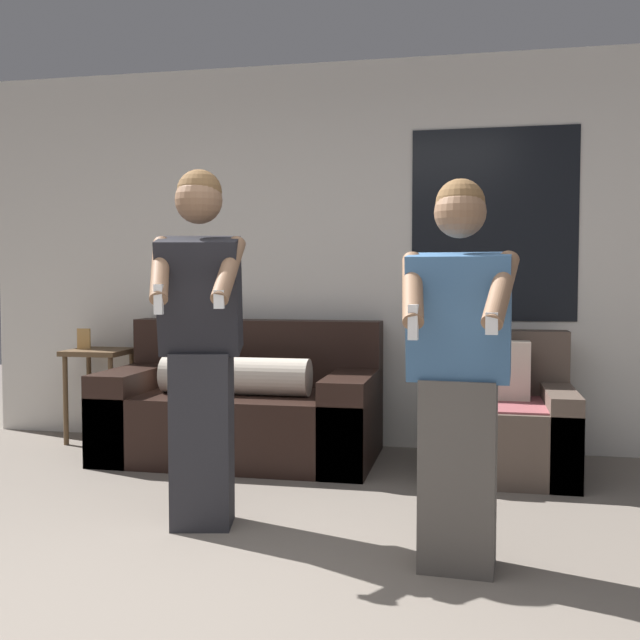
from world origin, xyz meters
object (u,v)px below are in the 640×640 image
at_px(armchair, 499,423).
at_px(couch, 243,410).
at_px(person_left, 201,344).
at_px(person_right, 459,375).
at_px(side_table, 99,367).

bearing_deg(armchair, couch, 178.49).
height_order(person_left, person_right, person_left).
bearing_deg(person_right, side_table, 143.54).
bearing_deg(couch, person_right, -49.51).
distance_m(side_table, person_left, 2.19).
height_order(couch, person_right, person_right).
bearing_deg(armchair, side_table, 174.20).
relative_size(couch, person_left, 1.04).
distance_m(couch, side_table, 1.22).
xyz_separation_m(armchair, person_right, (-0.22, -1.64, 0.50)).
height_order(armchair, person_right, person_right).
height_order(couch, side_table, couch).
xyz_separation_m(couch, person_left, (0.24, -1.40, 0.56)).
bearing_deg(couch, side_table, 168.25).
relative_size(side_table, person_left, 0.49).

